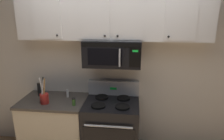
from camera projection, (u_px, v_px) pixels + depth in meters
name	position (u px, v px, depth m)	size (l,w,h in m)	color
back_wall	(114.00, 64.00, 3.03)	(5.20, 0.10, 2.70)	silver
stove_range	(111.00, 130.00, 2.92)	(0.76, 0.69, 1.12)	black
over_range_microwave	(112.00, 53.00, 2.73)	(0.76, 0.43, 0.35)	black
upper_cabinets	(113.00, 19.00, 2.63)	(2.50, 0.36, 0.55)	silver
counter_segment	(56.00, 127.00, 3.02)	(0.93, 0.65, 0.90)	beige
utensil_crock_red	(44.00, 97.00, 2.75)	(0.11, 0.11, 0.38)	red
salt_shaker	(68.00, 93.00, 2.97)	(0.04, 0.04, 0.11)	white
pepper_mill	(39.00, 89.00, 3.00)	(0.05, 0.05, 0.20)	black
spice_jar	(74.00, 102.00, 2.71)	(0.05, 0.05, 0.10)	#4C7F33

